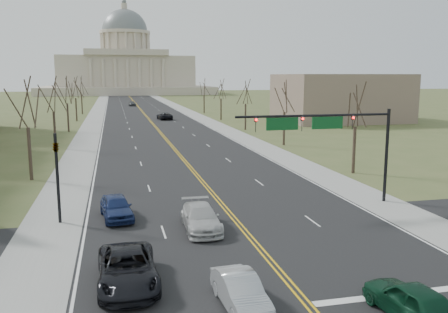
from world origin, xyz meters
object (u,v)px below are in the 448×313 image
signal_mast (326,129)px  car_nb_inner_lead (412,301)px  car_sb_outer_lead (127,269)px  car_sb_inner_second (201,218)px  car_sb_inner_lead (240,291)px  car_sb_outer_second (116,207)px  car_far_nb (164,116)px  car_far_sb (132,103)px  signal_left (57,168)px

signal_mast → car_nb_inner_lead: bearing=-103.3°
car_sb_outer_lead → car_sb_inner_second: bearing=55.6°
car_sb_inner_lead → car_sb_outer_second: bearing=105.4°
car_sb_inner_lead → car_far_nb: (6.23, 88.23, 0.11)m
car_sb_outer_lead → car_far_sb: size_ratio=1.21×
car_sb_outer_lead → car_sb_inner_second: size_ratio=1.09×
signal_mast → car_sb_outer_lead: 19.01m
car_sb_inner_second → car_far_sb: bearing=91.0°
signal_left → car_sb_outer_second: size_ratio=1.27×
car_sb_inner_second → signal_left: bearing=159.6°
car_sb_outer_lead → car_sb_outer_second: (-0.41, 10.88, -0.00)m
signal_mast → car_sb_outer_lead: (-14.86, -10.77, -4.94)m
signal_mast → signal_left: 19.06m
signal_mast → car_nb_inner_lead: (-3.92, -16.54, -4.96)m
car_sb_outer_lead → signal_left: bearing=109.9°
signal_left → car_sb_outer_lead: 11.88m
car_sb_outer_second → signal_left: bearing=174.5°
car_far_sb → car_sb_outer_lead: bearing=-98.5°
signal_mast → car_sb_inner_second: signal_mast is taller
signal_mast → car_sb_inner_lead: (-10.31, -14.03, -5.04)m
car_sb_inner_second → car_sb_outer_second: size_ratio=1.13×
signal_mast → car_sb_outer_second: (-15.27, 0.11, -4.94)m
signal_left → car_sb_inner_lead: (8.63, -14.04, -2.99)m
car_nb_inner_lead → car_sb_outer_lead: car_sb_outer_lead is taller
car_nb_inner_lead → car_sb_outer_second: bearing=-61.1°
car_nb_inner_lead → car_far_sb: size_ratio=0.96×
car_nb_inner_lead → car_sb_outer_second: car_sb_outer_second is taller
signal_mast → car_sb_outer_second: bearing=179.6°
car_nb_inner_lead → car_far_nb: car_far_nb is taller
car_sb_outer_second → car_nb_inner_lead: bearing=-62.9°
car_sb_outer_lead → car_far_sb: 135.94m
signal_left → car_sb_inner_second: signal_left is taller
car_sb_inner_second → car_far_sb: 128.59m
signal_mast → car_far_nb: size_ratio=2.06×
car_sb_outer_lead → car_sb_outer_second: size_ratio=1.23×
signal_left → car_far_sb: signal_left is taller
signal_left → car_sb_inner_lead: size_ratio=1.39×
signal_mast → signal_left: signal_mast is taller
car_sb_outer_lead → car_far_nb: bearing=81.9°
signal_mast → car_far_sb: size_ratio=2.52×
signal_left → car_sb_inner_second: size_ratio=1.13×
car_sb_outer_lead → car_far_nb: car_far_nb is taller
car_sb_inner_second → car_sb_outer_second: bearing=146.2°
signal_mast → car_sb_outer_second: signal_mast is taller
car_sb_outer_second → car_far_sb: (6.12, 124.93, 0.01)m
signal_left → car_sb_outer_second: (3.68, 0.11, -2.90)m
car_nb_inner_lead → car_far_nb: (-0.17, 90.74, 0.03)m
car_sb_outer_second → car_far_nb: car_far_nb is taller
signal_mast → car_far_nb: signal_mast is taller
signal_left → car_far_nb: bearing=78.7°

